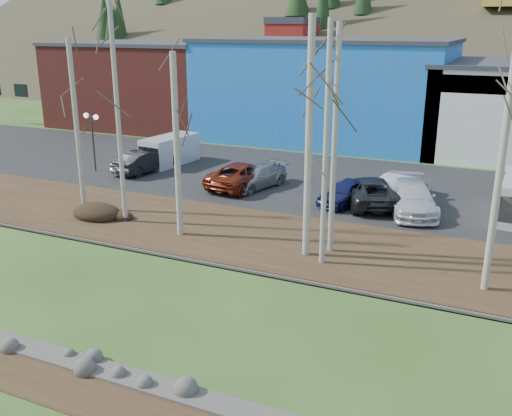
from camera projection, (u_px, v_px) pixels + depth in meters
The scene contains 26 objects.
dirt_strip at pixel (108, 400), 14.94m from camera, with size 80.00×1.80×0.03m, color #382616.
near_bank_rocks at pixel (131, 380), 15.81m from camera, with size 80.00×0.80×0.50m, color #47423D, non-canonical shape.
river at pixel (204, 314), 19.36m from camera, with size 80.00×8.00×0.90m, color black, non-canonical shape.
far_bank_rocks at pixel (254, 269), 22.91m from camera, with size 80.00×0.80×0.46m, color #47423D, non-canonical shape.
far_bank at pixel (284, 241), 25.66m from camera, with size 80.00×7.00×0.15m, color #382616.
parking_lot at pixel (348, 185), 34.75m from camera, with size 80.00×14.00×0.14m, color black.
building_brick at pixel (148, 84), 55.16m from camera, with size 16.32×12.24×7.80m.
building_blue at pixel (326, 89), 47.99m from camera, with size 20.40×12.24×8.30m.
dirt_mound at pixel (97, 212), 28.62m from camera, with size 2.63×1.85×0.52m, color black.
birch_0 at pixel (77, 127), 28.68m from camera, with size 0.25×0.25×8.64m.
birch_1 at pixel (116, 97), 26.26m from camera, with size 0.22×0.22×12.13m.
birch_2 at pixel (177, 147), 25.11m from camera, with size 0.28×0.28×8.17m.
birch_3 at pixel (309, 141), 22.57m from camera, with size 0.29×0.29×9.65m.
birch_4 at pixel (335, 143), 23.02m from camera, with size 0.23×0.23×9.36m.
birch_5 at pixel (326, 148), 21.77m from camera, with size 0.21×0.21×9.50m.
birch_6 at pixel (504, 144), 19.26m from camera, with size 0.26×0.26×10.75m.
street_lamp at pixel (92, 126), 36.85m from camera, with size 1.40×0.66×3.78m.
car_0 at pixel (138, 161), 37.41m from camera, with size 1.71×4.25×1.45m, color silver.
car_1 at pixel (145, 161), 37.19m from camera, with size 1.53×4.40×1.45m, color black.
car_2 at pixel (244, 175), 33.77m from camera, with size 2.47×5.36×1.49m, color maroon.
car_3 at pixel (256, 177), 33.69m from camera, with size 1.85×4.54×1.32m, color gray.
car_4 at pixel (346, 192), 30.60m from camera, with size 1.55×3.85×1.31m, color #181C4E.
car_5 at pixel (402, 186), 31.45m from camera, with size 1.57×4.50×1.48m, color silver.
car_6 at pixel (371, 190), 30.59m from camera, with size 2.50×5.41×1.50m, color #252527.
car_7 at pixel (412, 197), 29.28m from camera, with size 2.18×5.36×1.55m, color silver.
van_grey at pixel (168, 151), 39.19m from camera, with size 2.33×4.59×1.93m.
Camera 1 is at (8.78, -7.82, 9.40)m, focal length 40.00 mm.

